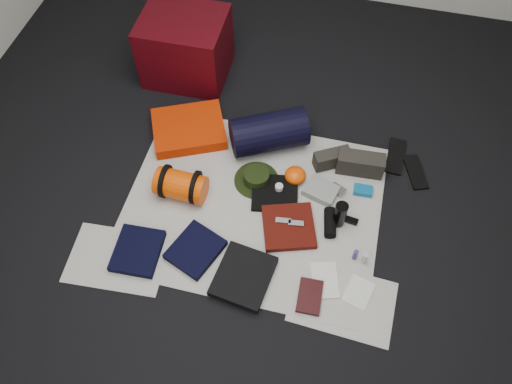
% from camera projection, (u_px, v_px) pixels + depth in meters
% --- Properties ---
extents(floor, '(4.50, 4.50, 0.02)m').
position_uv_depth(floor, '(253.00, 207.00, 3.19)').
color(floor, black).
rests_on(floor, ground).
extents(newspaper_mat, '(1.60, 1.30, 0.01)m').
position_uv_depth(newspaper_mat, '(253.00, 206.00, 3.18)').
color(newspaper_mat, silver).
rests_on(newspaper_mat, floor).
extents(newspaper_sheet_front_left, '(0.61, 0.44, 0.00)m').
position_uv_depth(newspaper_sheet_front_left, '(118.00, 259.00, 2.98)').
color(newspaper_sheet_front_left, silver).
rests_on(newspaper_sheet_front_left, floor).
extents(newspaper_sheet_front_right, '(0.60, 0.43, 0.00)m').
position_uv_depth(newspaper_sheet_front_right, '(343.00, 302.00, 2.84)').
color(newspaper_sheet_front_right, silver).
rests_on(newspaper_sheet_front_right, floor).
extents(red_cabinet, '(0.60, 0.50, 0.49)m').
position_uv_depth(red_cabinet, '(186.00, 47.00, 3.62)').
color(red_cabinet, '#43040B').
rests_on(red_cabinet, floor).
extents(sleeping_pad, '(0.61, 0.56, 0.09)m').
position_uv_depth(sleeping_pad, '(189.00, 129.00, 3.46)').
color(sleeping_pad, red).
rests_on(sleeping_pad, newspaper_mat).
extents(stuff_sack, '(0.32, 0.20, 0.19)m').
position_uv_depth(stuff_sack, '(181.00, 186.00, 3.15)').
color(stuff_sack, '#E64603').
rests_on(stuff_sack, newspaper_mat).
extents(sack_strap_left, '(0.02, 0.22, 0.22)m').
position_uv_depth(sack_strap_left, '(165.00, 181.00, 3.15)').
color(sack_strap_left, black).
rests_on(sack_strap_left, newspaper_mat).
extents(sack_strap_right, '(0.03, 0.22, 0.22)m').
position_uv_depth(sack_strap_right, '(196.00, 187.00, 3.13)').
color(sack_strap_right, black).
rests_on(sack_strap_right, newspaper_mat).
extents(navy_duffel, '(0.57, 0.46, 0.26)m').
position_uv_depth(navy_duffel, '(269.00, 132.00, 3.33)').
color(navy_duffel, black).
rests_on(navy_duffel, newspaper_mat).
extents(boonie_brim, '(0.37, 0.37, 0.01)m').
position_uv_depth(boonie_brim, '(256.00, 180.00, 3.28)').
color(boonie_brim, black).
rests_on(boonie_brim, newspaper_mat).
extents(boonie_crown, '(0.17, 0.17, 0.07)m').
position_uv_depth(boonie_crown, '(256.00, 177.00, 3.25)').
color(boonie_crown, black).
rests_on(boonie_crown, boonie_brim).
extents(hiking_boot_left, '(0.26, 0.20, 0.12)m').
position_uv_depth(hiking_boot_left, '(332.00, 159.00, 3.30)').
color(hiking_boot_left, '#2C2923').
rests_on(hiking_boot_left, newspaper_mat).
extents(hiking_boot_right, '(0.31, 0.13, 0.15)m').
position_uv_depth(hiking_boot_right, '(360.00, 164.00, 3.26)').
color(hiking_boot_right, '#2C2923').
rests_on(hiking_boot_right, newspaper_mat).
extents(flip_flop_left, '(0.13, 0.30, 0.02)m').
position_uv_depth(flip_flop_left, '(396.00, 156.00, 3.39)').
color(flip_flop_left, black).
rests_on(flip_flop_left, floor).
extents(flip_flop_right, '(0.19, 0.29, 0.02)m').
position_uv_depth(flip_flop_right, '(415.00, 172.00, 3.32)').
color(flip_flop_right, black).
rests_on(flip_flop_right, floor).
extents(trousers_navy_a, '(0.28, 0.32, 0.05)m').
position_uv_depth(trousers_navy_a, '(138.00, 251.00, 2.98)').
color(trousers_navy_a, black).
rests_on(trousers_navy_a, newspaper_mat).
extents(trousers_navy_b, '(0.35, 0.37, 0.05)m').
position_uv_depth(trousers_navy_b, '(195.00, 250.00, 2.99)').
color(trousers_navy_b, black).
rests_on(trousers_navy_b, newspaper_mat).
extents(trousers_charcoal, '(0.35, 0.39, 0.05)m').
position_uv_depth(trousers_charcoal, '(244.00, 276.00, 2.89)').
color(trousers_charcoal, black).
rests_on(trousers_charcoal, newspaper_mat).
extents(black_tshirt, '(0.34, 0.32, 0.03)m').
position_uv_depth(black_tshirt, '(275.00, 193.00, 3.21)').
color(black_tshirt, black).
rests_on(black_tshirt, newspaper_mat).
extents(red_shirt, '(0.39, 0.39, 0.04)m').
position_uv_depth(red_shirt, '(289.00, 227.00, 3.07)').
color(red_shirt, '#480D07').
rests_on(red_shirt, newspaper_mat).
extents(orange_stuff_sack, '(0.14, 0.14, 0.09)m').
position_uv_depth(orange_stuff_sack, '(295.00, 175.00, 3.25)').
color(orange_stuff_sack, '#E64603').
rests_on(orange_stuff_sack, newspaper_mat).
extents(first_aid_pouch, '(0.24, 0.21, 0.05)m').
position_uv_depth(first_aid_pouch, '(321.00, 191.00, 3.21)').
color(first_aid_pouch, gray).
rests_on(first_aid_pouch, newspaper_mat).
extents(water_bottle, '(0.10, 0.10, 0.20)m').
position_uv_depth(water_bottle, '(340.00, 214.00, 3.03)').
color(water_bottle, black).
rests_on(water_bottle, newspaper_mat).
extents(speaker, '(0.10, 0.20, 0.07)m').
position_uv_depth(speaker, '(330.00, 223.00, 3.07)').
color(speaker, black).
rests_on(speaker, newspaper_mat).
extents(compact_camera, '(0.12, 0.10, 0.04)m').
position_uv_depth(compact_camera, '(338.00, 190.00, 3.22)').
color(compact_camera, '#ABABB0').
rests_on(compact_camera, newspaper_mat).
extents(cyan_case, '(0.12, 0.08, 0.04)m').
position_uv_depth(cyan_case, '(363.00, 190.00, 3.22)').
color(cyan_case, '#0E5E90').
rests_on(cyan_case, newspaper_mat).
extents(toiletry_purple, '(0.03, 0.03, 0.08)m').
position_uv_depth(toiletry_purple, '(355.00, 255.00, 2.95)').
color(toiletry_purple, '#452373').
rests_on(toiletry_purple, newspaper_mat).
extents(toiletry_clear, '(0.03, 0.03, 0.09)m').
position_uv_depth(toiletry_clear, '(365.00, 258.00, 2.93)').
color(toiletry_clear, '#B0B4AF').
rests_on(toiletry_clear, newspaper_mat).
extents(paperback_book, '(0.14, 0.21, 0.03)m').
position_uv_depth(paperback_book, '(310.00, 296.00, 2.84)').
color(paperback_book, black).
rests_on(paperback_book, newspaper_mat).
extents(map_booklet, '(0.21, 0.26, 0.01)m').
position_uv_depth(map_booklet, '(325.00, 280.00, 2.90)').
color(map_booklet, silver).
rests_on(map_booklet, newspaper_mat).
extents(map_printout, '(0.19, 0.22, 0.01)m').
position_uv_depth(map_printout, '(359.00, 292.00, 2.86)').
color(map_printout, silver).
rests_on(map_printout, newspaper_mat).
extents(sunglasses, '(0.10, 0.05, 0.02)m').
position_uv_depth(sunglasses, '(350.00, 220.00, 3.11)').
color(sunglasses, black).
rests_on(sunglasses, newspaper_mat).
extents(key_cluster, '(0.10, 0.10, 0.01)m').
position_uv_depth(key_cluster, '(122.00, 267.00, 2.94)').
color(key_cluster, '#ABABB0').
rests_on(key_cluster, newspaper_mat).
extents(tape_roll, '(0.05, 0.05, 0.04)m').
position_uv_depth(tape_roll, '(279.00, 187.00, 3.20)').
color(tape_roll, beige).
rests_on(tape_roll, black_tshirt).
extents(energy_bar_a, '(0.10, 0.05, 0.01)m').
position_uv_depth(energy_bar_a, '(283.00, 221.00, 3.07)').
color(energy_bar_a, '#ABABB0').
rests_on(energy_bar_a, red_shirt).
extents(energy_bar_b, '(0.10, 0.05, 0.01)m').
position_uv_depth(energy_bar_b, '(296.00, 223.00, 3.05)').
color(energy_bar_b, '#ABABB0').
rests_on(energy_bar_b, red_shirt).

